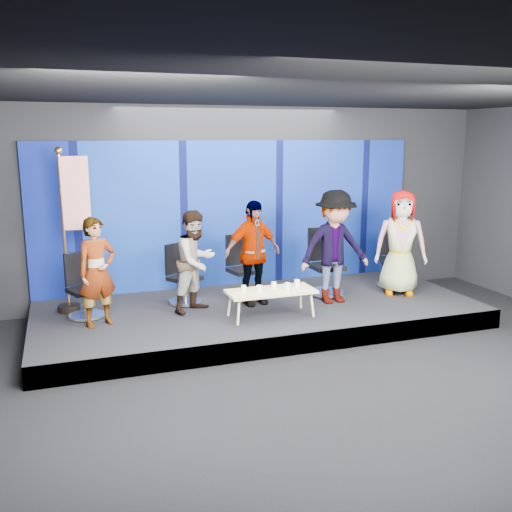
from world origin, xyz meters
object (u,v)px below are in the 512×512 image
(panelist_d, at_px, (335,247))
(panelist_e, at_px, (401,243))
(chair_e, at_px, (394,266))
(chair_c, at_px, (242,276))
(chair_d, at_px, (325,273))
(panelist_b, at_px, (196,261))
(chair_b, at_px, (183,284))
(mug_d, at_px, (287,286))
(panelist_a, at_px, (97,272))
(mug_c, at_px, (274,285))
(mug_a, at_px, (244,288))
(mug_b, at_px, (259,289))
(panelist_c, at_px, (253,253))
(coffee_table, at_px, (271,292))
(flag_stand, at_px, (72,226))
(chair_a, at_px, (84,296))
(mug_e, at_px, (297,283))

(panelist_d, relative_size, panelist_e, 1.03)
(chair_e, bearing_deg, chair_c, -160.34)
(chair_d, bearing_deg, panelist_b, -175.22)
(chair_b, bearing_deg, mug_d, -74.03)
(panelist_a, distance_m, chair_c, 2.59)
(mug_c, bearing_deg, panelist_a, 172.67)
(panelist_d, xyz_separation_m, mug_c, (-1.15, -0.27, -0.46))
(mug_c, relative_size, mug_d, 0.90)
(chair_c, xyz_separation_m, panelist_d, (1.29, -0.86, 0.58))
(chair_c, bearing_deg, panelist_e, -27.44)
(chair_c, xyz_separation_m, panelist_e, (2.60, -0.76, 0.55))
(panelist_a, relative_size, chair_c, 1.50)
(mug_a, distance_m, mug_b, 0.24)
(chair_e, xyz_separation_m, mug_d, (-2.49, -0.99, 0.10))
(chair_c, relative_size, mug_c, 11.24)
(mug_b, bearing_deg, panelist_e, 10.99)
(panelist_e, bearing_deg, panelist_d, -150.10)
(chair_d, xyz_separation_m, panelist_e, (1.22, -0.40, 0.52))
(panelist_b, relative_size, panelist_e, 0.88)
(mug_a, relative_size, mug_c, 0.92)
(panelist_c, xyz_separation_m, panelist_d, (1.28, -0.35, 0.08))
(panelist_e, height_order, coffee_table, panelist_e)
(chair_c, height_order, flag_stand, flag_stand)
(flag_stand, bearing_deg, coffee_table, -19.80)
(chair_d, relative_size, mug_c, 12.26)
(coffee_table, height_order, mug_a, mug_a)
(mug_d, bearing_deg, mug_a, 168.71)
(chair_d, relative_size, mug_a, 13.31)
(panelist_b, height_order, chair_c, panelist_b)
(panelist_e, bearing_deg, flag_stand, -162.68)
(flag_stand, bearing_deg, chair_a, -70.23)
(mug_e, distance_m, flag_stand, 3.53)
(chair_d, distance_m, chair_e, 1.42)
(mug_c, distance_m, mug_d, 0.22)
(panelist_a, distance_m, mug_c, 2.60)
(mug_b, xyz_separation_m, mug_c, (0.29, 0.16, -0.01))
(chair_e, xyz_separation_m, mug_c, (-2.65, -0.84, 0.09))
(chair_a, relative_size, mug_b, 9.38)
(chair_b, relative_size, mug_d, 9.49)
(coffee_table, relative_size, mug_e, 13.51)
(panelist_b, height_order, mug_e, panelist_b)
(chair_a, distance_m, mug_d, 3.06)
(mug_c, bearing_deg, panelist_b, 153.42)
(chair_a, distance_m, panelist_e, 5.25)
(panelist_e, height_order, mug_b, panelist_e)
(mug_a, xyz_separation_m, mug_d, (0.65, -0.13, 0.01))
(panelist_d, height_order, mug_d, panelist_d)
(panelist_b, xyz_separation_m, mug_c, (1.08, -0.54, -0.33))
(chair_c, xyz_separation_m, mug_b, (-0.15, -1.29, 0.12))
(chair_d, xyz_separation_m, mug_e, (-0.85, -0.78, 0.08))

